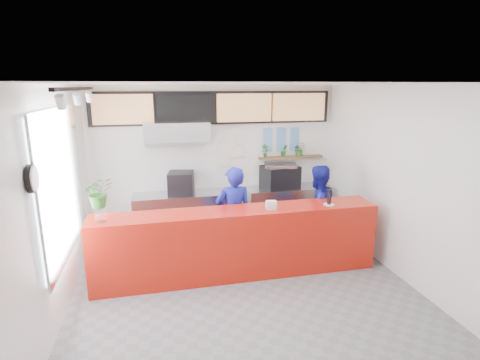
{
  "coord_description": "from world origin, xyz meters",
  "views": [
    {
      "loc": [
        -1.2,
        -5.0,
        2.97
      ],
      "look_at": [
        0.1,
        0.7,
        1.5
      ],
      "focal_mm": 28.0,
      "sensor_mm": 36.0,
      "label": 1
    }
  ],
  "objects_px": {
    "staff_center": "(234,216)",
    "staff_right": "(317,210)",
    "panini_oven": "(181,183)",
    "espresso_machine": "(280,177)",
    "service_counter": "(238,243)",
    "pepper_mill": "(329,197)"
  },
  "relations": [
    {
      "from": "staff_center",
      "to": "staff_right",
      "type": "relative_size",
      "value": 1.04
    },
    {
      "from": "panini_oven",
      "to": "espresso_machine",
      "type": "distance_m",
      "value": 2.04
    },
    {
      "from": "espresso_machine",
      "to": "staff_center",
      "type": "relative_size",
      "value": 0.42
    },
    {
      "from": "service_counter",
      "to": "staff_right",
      "type": "distance_m",
      "value": 1.67
    },
    {
      "from": "staff_center",
      "to": "pepper_mill",
      "type": "relative_size",
      "value": 7.01
    },
    {
      "from": "service_counter",
      "to": "panini_oven",
      "type": "xyz_separation_m",
      "value": [
        -0.74,
        1.8,
        0.57
      ]
    },
    {
      "from": "panini_oven",
      "to": "staff_center",
      "type": "relative_size",
      "value": 0.29
    },
    {
      "from": "service_counter",
      "to": "espresso_machine",
      "type": "xyz_separation_m",
      "value": [
        1.3,
        1.8,
        0.58
      ]
    },
    {
      "from": "service_counter",
      "to": "espresso_machine",
      "type": "relative_size",
      "value": 6.26
    },
    {
      "from": "service_counter",
      "to": "panini_oven",
      "type": "bearing_deg",
      "value": 112.48
    },
    {
      "from": "service_counter",
      "to": "staff_right",
      "type": "height_order",
      "value": "staff_right"
    },
    {
      "from": "staff_center",
      "to": "staff_right",
      "type": "distance_m",
      "value": 1.54
    },
    {
      "from": "panini_oven",
      "to": "staff_right",
      "type": "bearing_deg",
      "value": -18.92
    },
    {
      "from": "panini_oven",
      "to": "staff_right",
      "type": "height_order",
      "value": "staff_right"
    },
    {
      "from": "panini_oven",
      "to": "staff_right",
      "type": "relative_size",
      "value": 0.3
    },
    {
      "from": "staff_center",
      "to": "pepper_mill",
      "type": "bearing_deg",
      "value": 160.3
    },
    {
      "from": "espresso_machine",
      "to": "pepper_mill",
      "type": "height_order",
      "value": "espresso_machine"
    },
    {
      "from": "panini_oven",
      "to": "staff_center",
      "type": "distance_m",
      "value": 1.58
    },
    {
      "from": "staff_center",
      "to": "pepper_mill",
      "type": "xyz_separation_m",
      "value": [
        1.47,
        -0.54,
        0.39
      ]
    },
    {
      "from": "staff_center",
      "to": "service_counter",
      "type": "bearing_deg",
      "value": 87.23
    },
    {
      "from": "staff_center",
      "to": "staff_right",
      "type": "bearing_deg",
      "value": -176.84
    },
    {
      "from": "staff_right",
      "to": "espresso_machine",
      "type": "bearing_deg",
      "value": -94.17
    }
  ]
}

